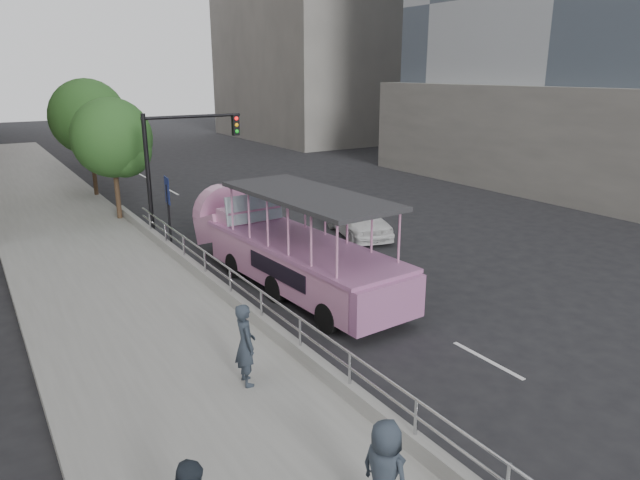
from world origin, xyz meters
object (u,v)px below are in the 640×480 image
(duck_boat, at_px, (285,248))
(car, at_px, (358,218))
(street_tree_far, at_px, (90,120))
(pedestrian_near, at_px, (245,344))
(parking_sign, at_px, (168,208))
(pedestrian_far, at_px, (385,474))
(street_tree_near, at_px, (115,141))
(traffic_signal, at_px, (176,155))

(duck_boat, height_order, car, duck_boat)
(duck_boat, bearing_deg, street_tree_far, 98.37)
(pedestrian_near, bearing_deg, parking_sign, -2.38)
(pedestrian_near, bearing_deg, duck_boat, -28.87)
(duck_boat, relative_size, pedestrian_near, 5.47)
(pedestrian_far, relative_size, street_tree_near, 0.30)
(duck_boat, height_order, street_tree_far, street_tree_far)
(street_tree_near, bearing_deg, pedestrian_near, -94.72)
(street_tree_near, height_order, street_tree_far, street_tree_far)
(pedestrian_far, xyz_separation_m, parking_sign, (1.68, 15.01, 0.74))
(pedestrian_near, distance_m, street_tree_far, 22.48)
(car, distance_m, traffic_signal, 8.03)
(car, distance_m, parking_sign, 7.95)
(traffic_signal, bearing_deg, pedestrian_far, -99.46)
(pedestrian_near, bearing_deg, car, -39.39)
(pedestrian_near, bearing_deg, traffic_signal, -5.91)
(street_tree_far, bearing_deg, traffic_signal, -81.57)
(pedestrian_near, bearing_deg, street_tree_near, 2.30)
(duck_boat, xyz_separation_m, parking_sign, (-2.29, 4.77, 0.68))
(street_tree_far, bearing_deg, pedestrian_near, -93.96)
(parking_sign, bearing_deg, pedestrian_near, -99.40)
(pedestrian_near, distance_m, traffic_signal, 13.32)
(duck_boat, distance_m, pedestrian_far, 10.99)
(parking_sign, xyz_separation_m, street_tree_far, (-0.17, 11.93, 2.41))
(duck_boat, relative_size, car, 2.23)
(pedestrian_far, height_order, street_tree_far, street_tree_far)
(pedestrian_near, height_order, street_tree_far, street_tree_far)
(pedestrian_far, relative_size, traffic_signal, 0.33)
(car, height_order, parking_sign, parking_sign)
(street_tree_far, bearing_deg, car, -59.00)
(traffic_signal, bearing_deg, street_tree_far, 98.43)
(street_tree_near, bearing_deg, street_tree_far, 88.09)
(traffic_signal, distance_m, street_tree_far, 9.57)
(parking_sign, height_order, street_tree_near, street_tree_near)
(car, bearing_deg, duck_boat, -132.01)
(pedestrian_near, distance_m, parking_sign, 10.45)
(car, bearing_deg, pedestrian_far, -109.09)
(traffic_signal, xyz_separation_m, street_tree_near, (-1.60, 3.43, 0.32))
(duck_boat, height_order, pedestrian_far, duck_boat)
(duck_boat, relative_size, street_tree_far, 1.56)
(pedestrian_near, relative_size, street_tree_far, 0.28)
(car, distance_m, street_tree_far, 15.80)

